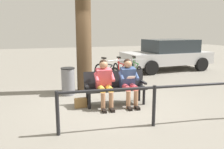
# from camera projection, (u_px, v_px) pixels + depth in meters

# --- Properties ---
(ground_plane) EXTENTS (40.00, 40.00, 0.00)m
(ground_plane) POSITION_uv_depth(u_px,v_px,m) (111.00, 104.00, 6.13)
(ground_plane) COLOR slate
(bench) EXTENTS (1.63, 0.59, 0.87)m
(bench) POSITION_uv_depth(u_px,v_px,m) (115.00, 85.00, 6.11)
(bench) COLOR black
(bench) RESTS_ON ground
(person_reading) EXTENTS (0.51, 0.79, 1.20)m
(person_reading) POSITION_uv_depth(u_px,v_px,m) (129.00, 80.00, 6.00)
(person_reading) COLOR #334772
(person_reading) RESTS_ON ground
(person_companion) EXTENTS (0.51, 0.79, 1.20)m
(person_companion) POSITION_uv_depth(u_px,v_px,m) (104.00, 81.00, 5.84)
(person_companion) COLOR #D84C59
(person_companion) RESTS_ON ground
(handbag) EXTENTS (0.31, 0.15, 0.24)m
(handbag) POSITION_uv_depth(u_px,v_px,m) (81.00, 103.00, 5.88)
(handbag) COLOR olive
(handbag) RESTS_ON ground
(tree_trunk) EXTENTS (0.47, 0.47, 3.32)m
(tree_trunk) POSITION_uv_depth(u_px,v_px,m) (84.00, 39.00, 7.15)
(tree_trunk) COLOR #4C3823
(tree_trunk) RESTS_ON ground
(litter_bin) EXTENTS (0.41, 0.41, 0.83)m
(litter_bin) POSITION_uv_depth(u_px,v_px,m) (68.00, 81.00, 6.98)
(litter_bin) COLOR slate
(litter_bin) RESTS_ON ground
(bicycle_green) EXTENTS (0.48, 1.67, 0.94)m
(bicycle_green) POSITION_uv_depth(u_px,v_px,m) (135.00, 72.00, 8.84)
(bicycle_green) COLOR black
(bicycle_green) RESTS_ON ground
(bicycle_black) EXTENTS (0.48, 1.68, 0.94)m
(bicycle_black) POSITION_uv_depth(u_px,v_px,m) (120.00, 73.00, 8.67)
(bicycle_black) COLOR black
(bicycle_black) RESTS_ON ground
(bicycle_purple) EXTENTS (0.64, 1.62, 0.94)m
(bicycle_purple) POSITION_uv_depth(u_px,v_px,m) (107.00, 73.00, 8.50)
(bicycle_purple) COLOR black
(bicycle_purple) RESTS_ON ground
(railing_fence) EXTENTS (3.84, 0.45, 0.85)m
(railing_fence) POSITION_uv_depth(u_px,v_px,m) (154.00, 97.00, 4.66)
(railing_fence) COLOR black
(railing_fence) RESTS_ON ground
(parked_car) EXTENTS (4.27, 2.16, 1.47)m
(parked_car) POSITION_uv_depth(u_px,v_px,m) (168.00, 54.00, 11.29)
(parked_car) COLOR silver
(parked_car) RESTS_ON ground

